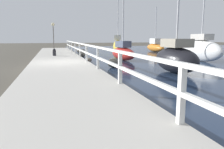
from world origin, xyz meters
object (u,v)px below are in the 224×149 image
(dock_lamp, at_px, (53,29))
(sailboat_yellow, at_px, (118,46))
(sailboat_red, at_px, (123,52))
(sailboat_white, at_px, (201,49))
(mooring_bollard, at_px, (54,52))
(sailboat_black, at_px, (176,58))
(sailboat_orange, at_px, (155,47))

(dock_lamp, height_order, sailboat_yellow, sailboat_yellow)
(sailboat_red, xyz_separation_m, sailboat_yellow, (1.29, 5.66, 0.21))
(sailboat_yellow, bearing_deg, sailboat_red, -85.86)
(sailboat_white, bearing_deg, mooring_bollard, 165.21)
(sailboat_black, bearing_deg, sailboat_orange, 67.08)
(dock_lamp, distance_m, sailboat_yellow, 6.54)
(dock_lamp, height_order, sailboat_white, sailboat_white)
(sailboat_white, bearing_deg, sailboat_black, -133.30)
(dock_lamp, relative_size, sailboat_black, 0.53)
(sailboat_yellow, bearing_deg, sailboat_orange, 44.99)
(sailboat_yellow, distance_m, sailboat_black, 12.04)
(mooring_bollard, distance_m, sailboat_white, 10.93)
(mooring_bollard, height_order, dock_lamp, dock_lamp)
(mooring_bollard, xyz_separation_m, sailboat_red, (5.03, -1.48, 0.01))
(mooring_bollard, relative_size, sailboat_black, 0.11)
(dock_lamp, distance_m, sailboat_orange, 12.70)
(dock_lamp, xyz_separation_m, sailboat_yellow, (6.29, 0.70, -1.64))
(sailboat_yellow, height_order, sailboat_black, sailboat_yellow)
(sailboat_yellow, bearing_deg, mooring_bollard, -129.57)
(dock_lamp, relative_size, sailboat_white, 0.48)
(sailboat_orange, bearing_deg, sailboat_yellow, -146.18)
(sailboat_red, xyz_separation_m, sailboat_white, (5.30, -2.08, 0.23))
(mooring_bollard, relative_size, sailboat_orange, 0.10)
(mooring_bollard, bearing_deg, sailboat_black, -54.27)
(mooring_bollard, height_order, sailboat_red, sailboat_red)
(sailboat_red, xyz_separation_m, sailboat_black, (0.62, -6.36, 0.10))
(sailboat_red, relative_size, sailboat_black, 1.13)
(dock_lamp, bearing_deg, mooring_bollard, -90.43)
(dock_lamp, distance_m, sailboat_red, 7.28)
(sailboat_red, distance_m, sailboat_black, 6.39)
(sailboat_orange, distance_m, sailboat_white, 10.90)
(sailboat_yellow, xyz_separation_m, sailboat_orange, (5.71, 3.03, -0.20))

